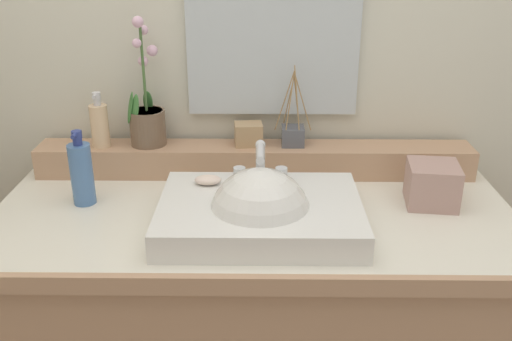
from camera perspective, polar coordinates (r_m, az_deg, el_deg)
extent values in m
cube|color=beige|center=(1.79, -0.06, 11.60)|extent=(2.95, 0.20, 2.45)
cube|color=silver|center=(1.50, -0.26, -4.58)|extent=(1.37, 0.63, 0.04)
cube|color=tan|center=(1.23, -0.50, -11.45)|extent=(1.37, 0.02, 0.04)
cube|color=tan|center=(1.70, -0.14, 1.11)|extent=(1.29, 0.12, 0.09)
cube|color=white|center=(1.40, 0.41, -4.38)|extent=(0.49, 0.36, 0.07)
sphere|color=white|center=(1.38, 0.41, -4.84)|extent=(0.25, 0.25, 0.25)
cylinder|color=silver|center=(1.48, 0.45, 0.79)|extent=(0.02, 0.02, 0.10)
cylinder|color=silver|center=(1.41, 0.44, 1.82)|extent=(0.02, 0.11, 0.02)
sphere|color=silver|center=(1.46, 0.45, 2.61)|extent=(0.03, 0.03, 0.03)
cylinder|color=silver|center=(1.49, -1.67, -0.34)|extent=(0.03, 0.03, 0.04)
cylinder|color=silver|center=(1.49, 2.56, -0.36)|extent=(0.03, 0.03, 0.04)
ellipsoid|color=beige|center=(1.47, -4.86, -0.96)|extent=(0.07, 0.04, 0.02)
cylinder|color=brown|center=(1.71, -10.82, 4.28)|extent=(0.11, 0.11, 0.10)
cylinder|color=tan|center=(1.70, -10.93, 5.76)|extent=(0.09, 0.09, 0.01)
cylinder|color=#476B38|center=(1.66, -11.28, 10.17)|extent=(0.01, 0.01, 0.26)
ellipsoid|color=#387033|center=(1.68, -12.52, 6.19)|extent=(0.04, 0.04, 0.09)
ellipsoid|color=#387033|center=(1.72, -10.81, 6.78)|extent=(0.03, 0.02, 0.07)
ellipsoid|color=#387033|center=(1.66, -12.05, 6.09)|extent=(0.04, 0.04, 0.08)
sphere|color=#E1B2CD|center=(1.68, -11.29, 10.73)|extent=(0.03, 0.03, 0.03)
sphere|color=#E1B2CD|center=(1.67, -10.40, 11.78)|extent=(0.03, 0.03, 0.03)
sphere|color=#E1B2CD|center=(1.63, -11.90, 12.43)|extent=(0.03, 0.03, 0.03)
sphere|color=#E1B2CD|center=(1.67, -11.25, 13.69)|extent=(0.03, 0.03, 0.03)
sphere|color=#E1B2CD|center=(1.62, -11.80, 14.42)|extent=(0.03, 0.03, 0.03)
cylinder|color=beige|center=(1.72, -15.43, 4.32)|extent=(0.05, 0.05, 0.13)
cylinder|color=silver|center=(1.70, -15.68, 6.63)|extent=(0.02, 0.02, 0.02)
cylinder|color=silver|center=(1.69, -15.75, 7.24)|extent=(0.02, 0.02, 0.02)
cylinder|color=silver|center=(1.68, -15.90, 7.24)|extent=(0.01, 0.03, 0.01)
cube|color=#53565E|center=(1.68, 3.72, 3.50)|extent=(0.07, 0.07, 0.06)
cylinder|color=#9E7A4C|center=(1.65, 4.72, 6.88)|extent=(0.06, 0.00, 0.17)
cylinder|color=#9E7A4C|center=(1.67, 4.13, 6.86)|extent=(0.02, 0.04, 0.16)
cylinder|color=#9E7A4C|center=(1.67, 3.28, 6.93)|extent=(0.03, 0.04, 0.16)
cylinder|color=#9E7A4C|center=(1.65, 2.88, 7.00)|extent=(0.06, 0.01, 0.18)
cylinder|color=#9E7A4C|center=(1.64, 3.43, 6.81)|extent=(0.03, 0.03, 0.18)
cylinder|color=#9E7A4C|center=(1.64, 4.15, 7.10)|extent=(0.02, 0.03, 0.19)
cube|color=tan|center=(1.68, -0.76, 3.67)|extent=(0.09, 0.07, 0.07)
cylinder|color=#4B74AB|center=(1.57, -17.11, -0.37)|extent=(0.06, 0.06, 0.17)
cylinder|color=navy|center=(1.53, -17.50, 2.79)|extent=(0.02, 0.02, 0.02)
cylinder|color=navy|center=(1.53, -17.59, 3.46)|extent=(0.03, 0.03, 0.02)
cylinder|color=navy|center=(1.51, -17.78, 3.39)|extent=(0.01, 0.03, 0.01)
cube|color=tan|center=(1.58, 17.29, -1.33)|extent=(0.14, 0.14, 0.11)
cube|color=silver|center=(1.66, 1.76, 16.37)|extent=(0.50, 0.02, 0.64)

